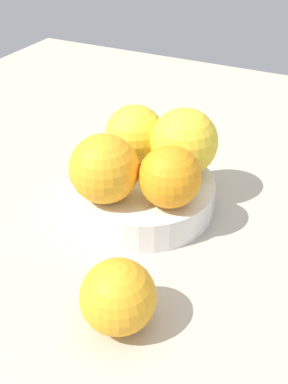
% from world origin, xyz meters
% --- Properties ---
extents(ground_plane, '(1.10, 1.10, 0.02)m').
position_xyz_m(ground_plane, '(0.00, 0.00, -0.01)').
color(ground_plane, '#BCB29E').
extents(fruit_bowl, '(0.17, 0.17, 0.04)m').
position_xyz_m(fruit_bowl, '(0.00, 0.00, 0.02)').
color(fruit_bowl, white).
rests_on(fruit_bowl, ground_plane).
extents(orange_in_bowl_0, '(0.07, 0.07, 0.07)m').
position_xyz_m(orange_in_bowl_0, '(0.04, 0.03, 0.08)').
color(orange_in_bowl_0, yellow).
rests_on(orange_in_bowl_0, fruit_bowl).
extents(orange_in_bowl_1, '(0.08, 0.08, 0.08)m').
position_xyz_m(orange_in_bowl_1, '(0.04, -0.03, 0.08)').
color(orange_in_bowl_1, yellow).
rests_on(orange_in_bowl_1, fruit_bowl).
extents(orange_in_bowl_2, '(0.08, 0.08, 0.08)m').
position_xyz_m(orange_in_bowl_2, '(-0.05, 0.02, 0.08)').
color(orange_in_bowl_2, '#F9A823').
rests_on(orange_in_bowl_2, fruit_bowl).
extents(orange_in_bowl_3, '(0.07, 0.07, 0.07)m').
position_xyz_m(orange_in_bowl_3, '(-0.03, -0.04, 0.07)').
color(orange_in_bowl_3, orange).
rests_on(orange_in_bowl_3, fruit_bowl).
extents(orange_loose_0, '(0.07, 0.07, 0.07)m').
position_xyz_m(orange_loose_0, '(-0.17, -0.06, 0.03)').
color(orange_loose_0, '#F9A823').
rests_on(orange_loose_0, ground_plane).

